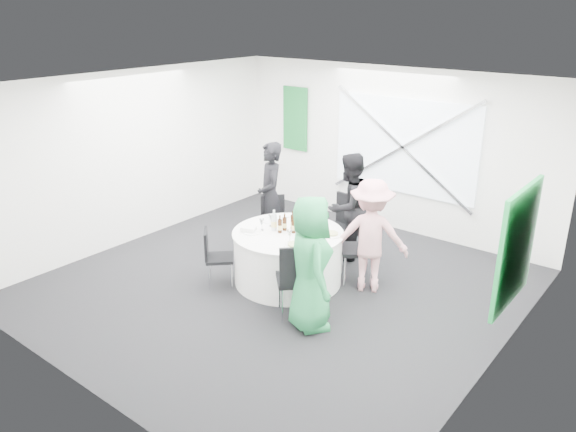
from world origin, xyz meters
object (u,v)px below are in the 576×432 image
Objects in this scene: chair_back_right at (364,243)px; chair_front_right at (296,275)px; person_man_back_left at (270,196)px; chair_back_left at (274,219)px; banquet_table at (288,257)px; green_water_bottle at (306,225)px; person_woman_pink at (371,236)px; person_man_back at (349,207)px; chair_front_left at (214,253)px; chair_back at (342,221)px; person_woman_green at (310,263)px; clear_water_bottle at (274,222)px.

chair_back_right is 1.42m from chair_front_right.
chair_back_left is at bearing 11.62° from person_man_back_left.
green_water_bottle reaches higher than banquet_table.
person_woman_pink is 5.27× the size of green_water_bottle.
green_water_bottle is at bearing 9.94° from person_man_back.
person_man_back_left is (-1.83, 0.13, 0.28)m from chair_back_right.
chair_back is at bearing -68.59° from chair_front_left.
person_man_back is (-0.62, 0.55, 0.25)m from chair_back_right.
person_man_back_left is at bearing -86.15° from chair_front_right.
chair_back_right is 0.60× the size of person_woman_green.
person_man_back reaches higher than chair_back_right.
chair_front_left is 0.94m from clear_water_bottle.
person_man_back reaches higher than person_woman_pink.
chair_front_right is 2.04m from person_man_back.
chair_back is 1.10m from chair_back_left.
chair_front_right is 1.16m from clear_water_bottle.
banquet_table is 0.93× the size of person_man_back.
person_woman_pink is 5.28× the size of clear_water_bottle.
person_woman_green reaches higher than banquet_table.
chair_front_left is 0.52× the size of person_woman_pink.
person_man_back_left reaches higher than clear_water_bottle.
banquet_table is at bearing -90.00° from chair_front_left.
clear_water_bottle is at bearing -84.19° from chair_front_left.
chair_front_left is (-0.88, -1.91, -0.11)m from chair_back.
chair_back_right is (1.71, -0.07, 0.07)m from chair_back_left.
chair_back is 3.32× the size of clear_water_bottle.
chair_back_left is at bearing -149.55° from chair_back.
person_woman_green is (1.82, -1.51, 0.32)m from chair_back_left.
chair_front_right is 0.61× the size of person_woman_green.
clear_water_bottle is at bearing -80.49° from chair_front_right.
person_woman_green reaches higher than chair_front_left.
person_man_back_left is 1.39m from green_water_bottle.
chair_back is at bearing -25.55° from chair_back_left.
chair_back_left is 1.46m from chair_front_left.
person_woman_pink is (1.77, 1.24, 0.32)m from chair_front_left.
person_man_back is (0.08, 0.04, 0.25)m from chair_back.
person_woman_green is at bearing -50.54° from green_water_bottle.
chair_front_right reaches higher than chair_back.
clear_water_bottle is (0.68, -0.81, 0.36)m from chair_back_left.
chair_back_left is 2.94× the size of green_water_bottle.
chair_front_left is at bearing -87.58° from chair_back_right.
person_man_back is 1.07m from person_woman_pink.
chair_back is 1.11m from green_water_bottle.
person_woman_green is at bearing 128.92° from chair_front_right.
banquet_table is 1.30m from person_woman_green.
person_woman_pink is at bearing 11.77° from chair_back_right.
chair_back_left is at bearing 150.29° from green_water_bottle.
clear_water_bottle is (-1.14, 0.70, 0.04)m from person_woman_green.
chair_front_right is at bearing -92.63° from chair_back_left.
banquet_table is at bearing 0.00° from person_man_back_left.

